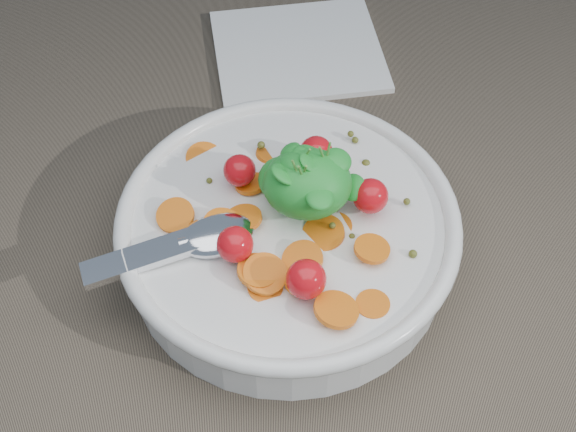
{
  "coord_description": "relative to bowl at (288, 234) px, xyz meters",
  "views": [
    {
      "loc": [
        -0.0,
        -0.38,
        0.53
      ],
      "look_at": [
        0.01,
        -0.0,
        0.05
      ],
      "focal_mm": 50.0,
      "sensor_mm": 36.0,
      "label": 1
    }
  ],
  "objects": [
    {
      "name": "napkin",
      "position": [
        0.02,
        0.25,
        -0.03
      ],
      "size": [
        0.18,
        0.16,
        0.01
      ],
      "primitive_type": "cube",
      "rotation": [
        0.0,
        0.0,
        0.13
      ],
      "color": "white",
      "rests_on": "ground"
    },
    {
      "name": "bowl",
      "position": [
        0.0,
        0.0,
        0.0
      ],
      "size": [
        0.29,
        0.27,
        0.11
      ],
      "color": "white",
      "rests_on": "ground"
    },
    {
      "name": "ground",
      "position": [
        -0.01,
        0.0,
        -0.03
      ],
      "size": [
        6.0,
        6.0,
        0.0
      ],
      "primitive_type": "plane",
      "color": "#6F624F",
      "rests_on": "ground"
    }
  ]
}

